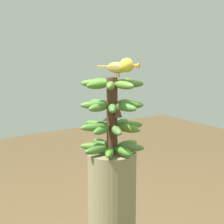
{
  "coord_description": "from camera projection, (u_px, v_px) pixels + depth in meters",
  "views": [
    {
      "loc": [
        1.0,
        1.43,
        1.46
      ],
      "look_at": [
        0.0,
        0.0,
        1.12
      ],
      "focal_mm": 62.56,
      "sensor_mm": 36.0,
      "label": 1
    }
  ],
  "objects": [
    {
      "name": "perched_bird",
      "position": [
        122.0,
        66.0,
        1.73
      ],
      "size": [
        0.12,
        0.2,
        0.09
      ],
      "color": "#C68933",
      "rests_on": "banana_bunch"
    },
    {
      "name": "banana_bunch",
      "position": [
        112.0,
        116.0,
        1.78
      ],
      "size": [
        0.3,
        0.3,
        0.35
      ],
      "color": "#4C2D1E",
      "rests_on": "banana_tree"
    }
  ]
}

